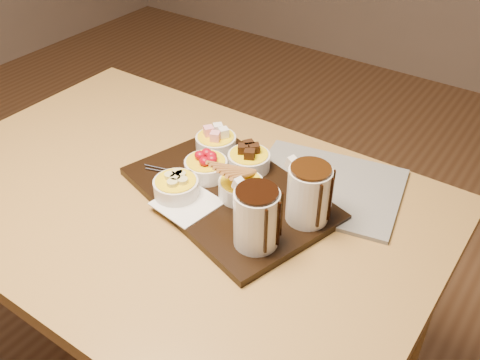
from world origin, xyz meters
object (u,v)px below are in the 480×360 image
Objects in this scene: bowl_strawberries at (206,168)px; pitcher_dark_chocolate at (256,218)px; serving_board at (229,194)px; dining_table at (173,227)px; pitcher_milk_chocolate at (309,195)px; newspaper at (325,186)px.

pitcher_dark_chocolate is (0.22, -0.12, 0.04)m from bowl_strawberries.
serving_board is 0.19m from pitcher_dark_chocolate.
serving_board is at bearing 31.45° from dining_table.
pitcher_dark_chocolate reaches higher than dining_table.
pitcher_milk_chocolate reaches higher than dining_table.
serving_board is 4.60× the size of bowl_strawberries.
newspaper is (-0.03, 0.14, -0.07)m from pitcher_milk_chocolate.
pitcher_milk_chocolate is 0.16m from newspaper.
dining_table is 12.00× the size of bowl_strawberries.
pitcher_dark_chocolate is at bearing -29.06° from bowl_strawberries.
dining_table is 9.77× the size of pitcher_dark_chocolate.
dining_table is 2.61× the size of serving_board.
bowl_strawberries is 0.28m from newspaper.
pitcher_dark_chocolate is 0.27m from newspaper.
serving_board is 0.22m from newspaper.
bowl_strawberries is at bearing 167.35° from pitcher_dark_chocolate.
pitcher_milk_chocolate is 0.36× the size of newspaper.
bowl_strawberries reaches higher than dining_table.
bowl_strawberries reaches higher than newspaper.
pitcher_milk_chocolate is at bearing 16.23° from dining_table.
pitcher_milk_chocolate reaches higher than newspaper.
dining_table is 0.36m from pitcher_milk_chocolate.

